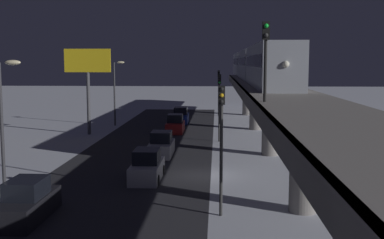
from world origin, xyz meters
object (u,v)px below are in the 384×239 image
at_px(sedan_red, 175,125).
at_px(subway_train, 253,64).
at_px(sedan_silver_2, 161,146).
at_px(traffic_light_mid, 219,98).
at_px(rail_signal, 266,47).
at_px(traffic_light_near, 221,131).
at_px(sedan_black, 27,203).
at_px(sedan_blue, 181,117).
at_px(commercial_billboard, 88,69).
at_px(sedan_silver, 147,167).
at_px(traffic_light_far, 219,86).

bearing_deg(sedan_red, subway_train, 40.57).
height_order(sedan_silver_2, traffic_light_mid, traffic_light_mid).
distance_m(rail_signal, sedan_silver_2, 17.08).
relative_size(sedan_red, traffic_light_near, 0.63).
xyz_separation_m(sedan_black, traffic_light_mid, (-9.30, -23.28, 3.40)).
distance_m(subway_train, sedan_red, 13.33).
height_order(sedan_blue, traffic_light_near, traffic_light_near).
bearing_deg(sedan_silver_2, commercial_billboard, 128.83).
bearing_deg(traffic_light_mid, subway_train, -107.25).
height_order(rail_signal, traffic_light_mid, rail_signal).
xyz_separation_m(rail_signal, traffic_light_near, (2.19, 1.39, -4.06)).
xyz_separation_m(subway_train, sedan_silver, (8.83, 28.45, -6.52)).
distance_m(sedan_silver_2, traffic_light_far, 29.99).
relative_size(traffic_light_near, traffic_light_far, 1.00).
relative_size(sedan_red, traffic_light_mid, 0.63).
xyz_separation_m(sedan_blue, traffic_light_near, (-4.70, 36.15, 3.40)).
bearing_deg(traffic_light_far, traffic_light_mid, 90.00).
bearing_deg(traffic_light_near, subway_train, -96.63).
relative_size(rail_signal, sedan_silver, 0.88).
relative_size(subway_train, sedan_black, 11.94).
bearing_deg(sedan_red, traffic_light_far, 74.12).
bearing_deg(traffic_light_mid, traffic_light_far, -90.00).
bearing_deg(sedan_red, sedan_silver, -90.00).
bearing_deg(rail_signal, sedan_silver_2, -63.37).
bearing_deg(traffic_light_near, sedan_black, 6.16).
bearing_deg(subway_train, commercial_billboard, 27.93).
relative_size(sedan_silver, traffic_light_near, 0.71).
relative_size(subway_train, traffic_light_near, 8.67).
bearing_deg(sedan_black, sedan_red, -99.00).
height_order(traffic_light_near, commercial_billboard, commercial_billboard).
bearing_deg(sedan_silver_2, traffic_light_far, 80.92).
bearing_deg(rail_signal, traffic_light_far, -87.10).
distance_m(sedan_black, traffic_light_mid, 25.30).
height_order(sedan_black, traffic_light_mid, traffic_light_mid).
height_order(sedan_silver_2, traffic_light_far, traffic_light_far).
bearing_deg(sedan_silver_2, sedan_black, -105.91).
distance_m(subway_train, sedan_black, 39.52).
height_order(traffic_light_mid, commercial_billboard, commercial_billboard).
relative_size(sedan_silver_2, sedan_blue, 0.97).
bearing_deg(commercial_billboard, traffic_light_near, 117.45).
height_order(subway_train, rail_signal, rail_signal).
height_order(sedan_black, traffic_light_near, traffic_light_near).
relative_size(sedan_silver, sedan_red, 1.12).
height_order(sedan_silver_2, sedan_blue, same).
bearing_deg(sedan_silver_2, sedan_blue, 90.00).
xyz_separation_m(subway_train, sedan_blue, (8.83, -0.55, -6.51)).
distance_m(subway_train, traffic_light_near, 35.97).
height_order(subway_train, traffic_light_near, subway_train).
bearing_deg(sedan_silver_2, sedan_silver, -90.00).
bearing_deg(traffic_light_far, sedan_red, 74.12).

